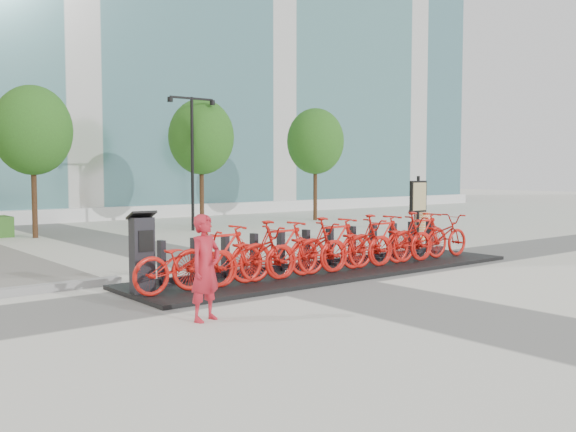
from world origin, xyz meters
TOP-DOWN VIEW (x-y plane):
  - ground at (0.00, 0.00)m, footprint 120.00×120.00m
  - glass_building at (14.00, 26.00)m, footprint 32.00×16.00m
  - tree_1 at (-1.50, 12.00)m, footprint 2.60×2.60m
  - tree_2 at (5.00, 12.00)m, footprint 2.60×2.60m
  - tree_3 at (11.00, 12.00)m, footprint 2.60×2.60m
  - streetlamp at (4.00, 11.00)m, footprint 2.00×0.20m
  - dock_pad at (1.30, 0.30)m, footprint 9.60×2.40m
  - dock_rail_posts at (1.36, 0.77)m, footprint 8.02×0.50m
  - bike_0 at (-2.60, -0.05)m, footprint 2.05×0.71m
  - bike_1 at (-1.88, -0.05)m, footprint 1.99×0.56m
  - bike_2 at (-1.16, -0.05)m, footprint 2.05×0.71m
  - bike_3 at (-0.44, -0.05)m, footprint 1.99×0.56m
  - bike_4 at (0.28, -0.05)m, footprint 2.05×0.71m
  - bike_5 at (1.00, -0.05)m, footprint 1.99×0.56m
  - bike_6 at (1.72, -0.05)m, footprint 2.05×0.71m
  - bike_7 at (2.44, -0.05)m, footprint 1.99×0.56m
  - bike_8 at (3.16, -0.05)m, footprint 2.05×0.71m
  - bike_9 at (3.88, -0.05)m, footprint 1.99×0.56m
  - bike_10 at (4.60, -0.05)m, footprint 2.05×0.71m
  - kiosk at (-3.23, 0.37)m, footprint 0.49×0.42m
  - worker_red at (-3.31, -1.91)m, footprint 0.67×0.54m
  - pedestrian at (10.76, 5.96)m, footprint 0.88×0.78m
  - construction_barrel at (8.05, 3.32)m, footprint 0.56×0.56m
  - map_sign at (6.92, 2.58)m, footprint 0.69×0.12m

SIDE VIEW (x-z plane):
  - ground at x=0.00m, z-range 0.00..0.00m
  - dock_pad at x=1.30m, z-range 0.00..0.08m
  - construction_barrel at x=8.05m, z-range 0.00..0.92m
  - dock_rail_posts at x=1.36m, z-range 0.08..0.93m
  - bike_0 at x=-2.60m, z-range 0.08..1.16m
  - bike_2 at x=-1.16m, z-range 0.08..1.16m
  - bike_4 at x=0.28m, z-range 0.08..1.16m
  - bike_6 at x=1.72m, z-range 0.08..1.16m
  - bike_8 at x=3.16m, z-range 0.08..1.16m
  - bike_10 at x=4.60m, z-range 0.08..1.16m
  - bike_1 at x=-1.88m, z-range 0.08..1.27m
  - bike_3 at x=-0.44m, z-range 0.08..1.27m
  - bike_5 at x=1.00m, z-range 0.08..1.27m
  - bike_7 at x=2.44m, z-range 0.08..1.27m
  - bike_9 at x=3.88m, z-range 0.08..1.27m
  - pedestrian at x=10.76m, z-range 0.00..1.53m
  - kiosk at x=-3.23m, z-range 0.05..1.52m
  - worker_red at x=-3.31m, z-range 0.00..1.60m
  - map_sign at x=6.92m, z-range 0.34..2.43m
  - streetlamp at x=4.00m, z-range 0.63..5.63m
  - tree_1 at x=-1.50m, z-range 1.04..6.14m
  - tree_2 at x=5.00m, z-range 1.04..6.14m
  - tree_3 at x=11.00m, z-range 1.04..6.14m
  - glass_building at x=14.00m, z-range 0.00..24.00m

